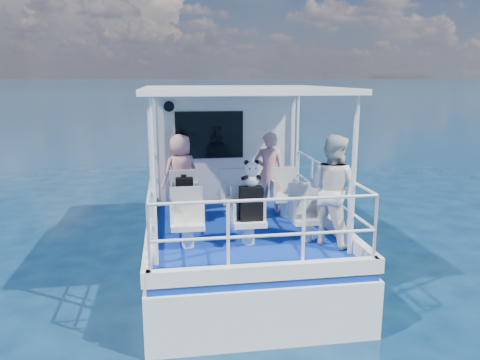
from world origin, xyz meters
name	(u,v)px	position (x,y,z in m)	size (l,w,h in m)	color
ground	(238,270)	(0.00, 0.00, 0.00)	(2000.00, 2000.00, 0.00)	#08203C
hull	(230,250)	(0.00, 1.00, 0.00)	(3.00, 7.00, 1.60)	white
deck	(230,209)	(0.00, 1.00, 0.85)	(2.90, 6.90, 0.10)	navy
cabin	(222,141)	(0.00, 2.30, 2.00)	(2.85, 2.00, 2.20)	white
canopy	(239,90)	(0.00, -0.20, 3.14)	(3.00, 3.20, 0.08)	white
canopy_posts	(240,161)	(0.00, -0.25, 2.00)	(2.77, 2.97, 2.20)	white
railings	(243,202)	(0.00, -0.58, 1.40)	(2.84, 3.59, 1.00)	white
seat_port_fwd	(184,210)	(-0.90, 0.20, 1.09)	(0.48, 0.46, 0.38)	silver
seat_center_fwd	(236,208)	(0.00, 0.20, 1.09)	(0.48, 0.46, 0.38)	silver
seat_stbd_fwd	(286,206)	(0.90, 0.20, 1.09)	(0.48, 0.46, 0.38)	silver
seat_port_aft	(188,234)	(-0.90, -1.10, 1.09)	(0.48, 0.46, 0.38)	silver
seat_center_aft	(248,231)	(0.00, -1.10, 1.09)	(0.48, 0.46, 0.38)	silver
seat_stbd_aft	(307,228)	(0.90, -1.10, 1.09)	(0.48, 0.46, 0.38)	silver
passenger_port_fwd	(181,173)	(-0.93, 0.79, 1.62)	(0.54, 0.38, 1.43)	pink
passenger_stbd_fwd	(269,173)	(0.65, 0.48, 1.64)	(0.54, 0.36, 1.49)	#D18B87
passenger_stbd_aft	(332,190)	(1.21, -1.26, 1.72)	(0.79, 0.62, 1.63)	white
backpack_port	(184,189)	(-0.89, 0.16, 1.47)	(0.29, 0.17, 0.39)	black
backpack_center	(251,203)	(0.03, -1.15, 1.53)	(0.33, 0.19, 0.50)	black
compact_camera	(184,176)	(-0.90, 0.18, 1.69)	(0.09, 0.06, 0.06)	black
panda	(251,173)	(0.04, -1.12, 1.97)	(0.25, 0.21, 0.38)	white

